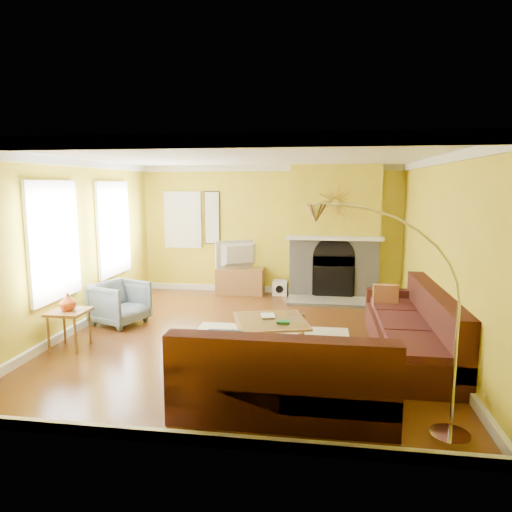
% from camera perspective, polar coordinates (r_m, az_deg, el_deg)
% --- Properties ---
extents(floor, '(5.50, 6.00, 0.02)m').
position_cam_1_polar(floor, '(7.08, -1.15, -10.12)').
color(floor, brown).
rests_on(floor, ground).
extents(ceiling, '(5.50, 6.00, 0.02)m').
position_cam_1_polar(ceiling, '(6.71, -1.22, 12.41)').
color(ceiling, white).
rests_on(ceiling, ground).
extents(wall_back, '(5.50, 0.02, 2.70)m').
position_cam_1_polar(wall_back, '(9.73, 1.75, 3.28)').
color(wall_back, gold).
rests_on(wall_back, ground).
extents(wall_front, '(5.50, 0.02, 2.70)m').
position_cam_1_polar(wall_front, '(3.88, -8.57, -5.28)').
color(wall_front, gold).
rests_on(wall_front, ground).
extents(wall_left, '(0.02, 6.00, 2.70)m').
position_cam_1_polar(wall_left, '(7.72, -21.85, 1.20)').
color(wall_left, gold).
rests_on(wall_left, ground).
extents(wall_right, '(0.02, 6.00, 2.70)m').
position_cam_1_polar(wall_right, '(6.88, 22.14, 0.32)').
color(wall_right, gold).
rests_on(wall_right, ground).
extents(baseboard, '(5.50, 6.00, 0.12)m').
position_cam_1_polar(baseboard, '(7.06, -1.15, -9.58)').
color(baseboard, white).
rests_on(baseboard, floor).
extents(crown_molding, '(5.50, 6.00, 0.12)m').
position_cam_1_polar(crown_molding, '(6.71, -1.22, 11.82)').
color(crown_molding, white).
rests_on(crown_molding, ceiling).
extents(window_left_near, '(0.06, 1.22, 1.72)m').
position_cam_1_polar(window_left_near, '(8.82, -17.46, 3.29)').
color(window_left_near, white).
rests_on(window_left_near, wall_left).
extents(window_left_far, '(0.06, 1.22, 1.72)m').
position_cam_1_polar(window_left_far, '(7.17, -24.03, 1.74)').
color(window_left_far, white).
rests_on(window_left_far, wall_left).
extents(window_back, '(0.82, 0.06, 1.22)m').
position_cam_1_polar(window_back, '(10.06, -9.13, 4.50)').
color(window_back, white).
rests_on(window_back, wall_back).
extents(wall_art, '(0.34, 0.04, 1.14)m').
position_cam_1_polar(wall_art, '(9.89, -5.51, 4.79)').
color(wall_art, white).
rests_on(wall_art, wall_back).
extents(fireplace, '(1.80, 0.40, 2.70)m').
position_cam_1_polar(fireplace, '(9.46, 9.76, 3.00)').
color(fireplace, gray).
rests_on(fireplace, floor).
extents(mantel, '(1.92, 0.22, 0.08)m').
position_cam_1_polar(mantel, '(9.23, 9.78, 2.23)').
color(mantel, white).
rests_on(mantel, fireplace).
extents(hearth, '(1.80, 0.70, 0.06)m').
position_cam_1_polar(hearth, '(9.15, 9.63, -5.61)').
color(hearth, gray).
rests_on(hearth, floor).
extents(sunburst, '(0.70, 0.04, 0.70)m').
position_cam_1_polar(sunburst, '(9.19, 9.89, 6.58)').
color(sunburst, olive).
rests_on(sunburst, fireplace).
extents(rug, '(2.40, 1.80, 0.02)m').
position_cam_1_polar(rug, '(6.75, 1.41, -10.93)').
color(rug, beige).
rests_on(rug, floor).
extents(sectional_sofa, '(3.10, 3.70, 0.90)m').
position_cam_1_polar(sectional_sofa, '(6.05, 8.90, -9.00)').
color(sectional_sofa, '#401914').
rests_on(sectional_sofa, floor).
extents(coffee_table, '(1.23, 1.23, 0.40)m').
position_cam_1_polar(coffee_table, '(6.64, 1.80, -9.55)').
color(coffee_table, white).
rests_on(coffee_table, floor).
extents(media_console, '(1.00, 0.45, 0.55)m').
position_cam_1_polar(media_console, '(9.72, -1.98, -3.14)').
color(media_console, olive).
rests_on(media_console, floor).
extents(tv, '(0.93, 0.68, 0.59)m').
position_cam_1_polar(tv, '(9.62, -1.99, 0.18)').
color(tv, black).
rests_on(tv, media_console).
extents(subwoofer, '(0.30, 0.30, 0.30)m').
position_cam_1_polar(subwoofer, '(9.67, 3.03, -3.97)').
color(subwoofer, white).
rests_on(subwoofer, floor).
extents(armchair, '(1.00, 0.98, 0.71)m').
position_cam_1_polar(armchair, '(7.95, -16.65, -5.65)').
color(armchair, slate).
rests_on(armchair, floor).
extents(side_table, '(0.50, 0.50, 0.55)m').
position_cam_1_polar(side_table, '(7.04, -22.26, -8.48)').
color(side_table, olive).
rests_on(side_table, floor).
extents(vase, '(0.29, 0.29, 0.25)m').
position_cam_1_polar(vase, '(6.93, -22.46, -5.32)').
color(vase, '#D8541A').
rests_on(vase, side_table).
extents(book, '(0.25, 0.31, 0.03)m').
position_cam_1_polar(book, '(6.69, 0.62, -7.52)').
color(book, white).
rests_on(book, coffee_table).
extents(arc_lamp, '(1.35, 0.36, 2.12)m').
position_cam_1_polar(arc_lamp, '(4.29, 16.40, -8.22)').
color(arc_lamp, silver).
rests_on(arc_lamp, floor).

